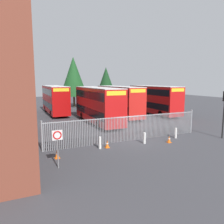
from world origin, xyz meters
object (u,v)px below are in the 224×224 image
at_px(bollard_near_left, 100,143).
at_px(traffic_light_kerbside, 224,106).
at_px(traffic_cone_mid_forecourt, 107,144).
at_px(speed_limit_sign_post, 57,140).
at_px(double_decker_bus_behind_fence_left, 119,100).
at_px(double_decker_bus_behind_fence_right, 55,99).
at_px(double_decker_bus_near_gate, 98,104).
at_px(bollard_near_right, 176,133).
at_px(traffic_cone_near_kerb, 57,154).
at_px(double_decker_bus_far_back, 154,99).
at_px(bollard_center_front, 145,138).
at_px(traffic_cone_by_gate, 169,139).

xyz_separation_m(bollard_near_left, traffic_light_kerbside, (11.32, -1.74, 2.51)).
distance_m(traffic_cone_mid_forecourt, speed_limit_sign_post, 5.13).
distance_m(traffic_cone_mid_forecourt, traffic_light_kerbside, 11.18).
height_order(double_decker_bus_behind_fence_left, double_decker_bus_behind_fence_right, same).
relative_size(double_decker_bus_near_gate, bollard_near_left, 11.38).
height_order(bollard_near_right, speed_limit_sign_post, speed_limit_sign_post).
distance_m(double_decker_bus_near_gate, traffic_cone_near_kerb, 12.58).
bearing_deg(double_decker_bus_behind_fence_left, double_decker_bus_near_gate, -142.89).
bearing_deg(double_decker_bus_behind_fence_right, double_decker_bus_near_gate, -70.66).
distance_m(double_decker_bus_behind_fence_right, bollard_near_right, 21.04).
height_order(double_decker_bus_behind_fence_left, speed_limit_sign_post, double_decker_bus_behind_fence_left).
bearing_deg(traffic_light_kerbside, bollard_near_right, 155.27).
xyz_separation_m(double_decker_bus_far_back, bollard_near_left, (-14.01, -12.87, -1.95)).
height_order(bollard_center_front, traffic_cone_near_kerb, bollard_center_front).
height_order(bollard_center_front, traffic_light_kerbside, traffic_light_kerbside).
xyz_separation_m(double_decker_bus_far_back, speed_limit_sign_post, (-17.65, -15.34, -0.65)).
bearing_deg(traffic_cone_near_kerb, traffic_light_kerbside, -3.88).
relative_size(double_decker_bus_behind_fence_left, bollard_near_right, 11.38).
relative_size(traffic_cone_mid_forecourt, traffic_light_kerbside, 0.14).
bearing_deg(bollard_near_left, double_decker_bus_behind_fence_left, 58.57).
xyz_separation_m(traffic_cone_by_gate, speed_limit_sign_post, (-9.60, -1.62, 1.49)).
bearing_deg(traffic_cone_near_kerb, traffic_cone_by_gate, -0.70).
height_order(double_decker_bus_behind_fence_left, bollard_near_right, double_decker_bus_behind_fence_left).
bearing_deg(traffic_cone_near_kerb, double_decker_bus_near_gate, 56.62).
bearing_deg(traffic_cone_mid_forecourt, traffic_cone_near_kerb, -169.51).
bearing_deg(speed_limit_sign_post, bollard_center_front, 16.39).
relative_size(bollard_near_left, traffic_cone_near_kerb, 1.61).
bearing_deg(speed_limit_sign_post, double_decker_bus_far_back, 41.00).
height_order(traffic_cone_mid_forecourt, traffic_cone_near_kerb, same).
distance_m(double_decker_bus_behind_fence_left, bollard_near_left, 15.46).
bearing_deg(double_decker_bus_far_back, double_decker_bus_near_gate, -162.96).
bearing_deg(double_decker_bus_far_back, speed_limit_sign_post, -139.00).
xyz_separation_m(double_decker_bus_behind_fence_left, double_decker_bus_far_back, (6.01, -0.22, 0.00)).
xyz_separation_m(double_decker_bus_behind_fence_right, traffic_cone_mid_forecourt, (0.69, -19.59, -2.13)).
bearing_deg(double_decker_bus_behind_fence_right, speed_limit_sign_post, -99.14).
height_order(traffic_cone_mid_forecourt, traffic_light_kerbside, traffic_light_kerbside).
bearing_deg(bollard_near_right, traffic_light_kerbside, -24.73).
relative_size(double_decker_bus_behind_fence_left, traffic_cone_by_gate, 18.32).
bearing_deg(double_decker_bus_behind_fence_left, traffic_cone_near_kerb, -129.52).
bearing_deg(speed_limit_sign_post, traffic_cone_mid_forecourt, 30.32).
relative_size(double_decker_bus_behind_fence_right, double_decker_bus_far_back, 1.00).
xyz_separation_m(traffic_cone_mid_forecourt, speed_limit_sign_post, (-4.24, -2.48, 1.49)).
relative_size(double_decker_bus_far_back, bollard_center_front, 11.38).
distance_m(bollard_near_left, traffic_cone_near_kerb, 3.49).
relative_size(double_decker_bus_far_back, traffic_cone_near_kerb, 18.32).
bearing_deg(double_decker_bus_near_gate, bollard_near_right, -67.16).
distance_m(double_decker_bus_behind_fence_left, traffic_light_kerbside, 15.20).
bearing_deg(bollard_near_left, traffic_light_kerbside, -8.72).
distance_m(double_decker_bus_behind_fence_left, double_decker_bus_behind_fence_right, 10.38).
bearing_deg(double_decker_bus_near_gate, double_decker_bus_behind_fence_right, 109.34).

